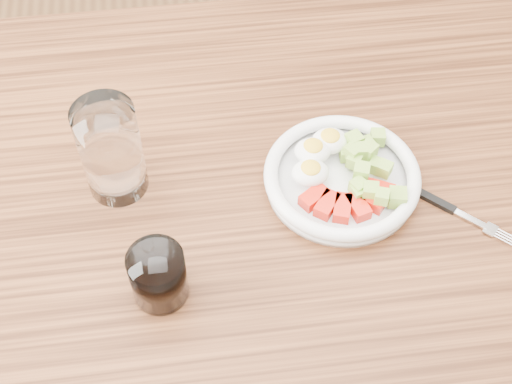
# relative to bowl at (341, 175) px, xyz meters

# --- Properties ---
(dining_table) EXTENTS (1.50, 0.90, 0.77)m
(dining_table) POSITION_rel_bowl_xyz_m (-0.11, -0.03, -0.12)
(dining_table) COLOR brown
(dining_table) RESTS_ON ground
(bowl) EXTENTS (0.22, 0.22, 0.05)m
(bowl) POSITION_rel_bowl_xyz_m (0.00, 0.00, 0.00)
(bowl) COLOR white
(bowl) RESTS_ON dining_table
(fork) EXTENTS (0.13, 0.12, 0.01)m
(fork) POSITION_rel_bowl_xyz_m (0.13, -0.06, -0.02)
(fork) COLOR black
(fork) RESTS_ON dining_table
(water_glass) EXTENTS (0.08, 0.08, 0.15)m
(water_glass) POSITION_rel_bowl_xyz_m (-0.31, 0.04, 0.05)
(water_glass) COLOR white
(water_glass) RESTS_ON dining_table
(coffee_glass) EXTENTS (0.07, 0.07, 0.08)m
(coffee_glass) POSITION_rel_bowl_xyz_m (-0.26, -0.14, 0.02)
(coffee_glass) COLOR white
(coffee_glass) RESTS_ON dining_table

